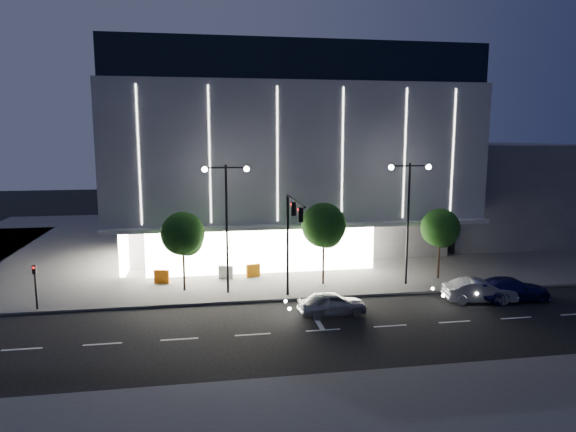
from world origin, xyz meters
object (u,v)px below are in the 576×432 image
at_px(traffic_mast, 291,229).
at_px(car_second, 479,291).
at_px(ped_signal_far, 35,282).
at_px(car_third, 511,289).
at_px(tree_right, 440,230).
at_px(barrier_c, 253,270).
at_px(street_lamp_east, 409,205).
at_px(barrier_d, 226,272).
at_px(tree_mid, 324,228).
at_px(street_lamp_west, 227,210).
at_px(car_lead, 332,303).
at_px(tree_left, 183,236).
at_px(barrier_a, 162,277).

distance_m(traffic_mast, car_second, 13.17).
relative_size(ped_signal_far, car_second, 0.65).
distance_m(traffic_mast, car_third, 15.37).
bearing_deg(tree_right, barrier_c, 169.22).
distance_m(street_lamp_east, barrier_d, 14.47).
height_order(tree_mid, barrier_d, tree_mid).
bearing_deg(car_third, barrier_c, 64.68).
xyz_separation_m(ped_signal_far, tree_right, (28.03, 2.52, 2.00)).
distance_m(traffic_mast, street_lamp_east, 9.43).
height_order(street_lamp_west, car_lead, street_lamp_west).
bearing_deg(street_lamp_east, tree_right, 18.63).
bearing_deg(street_lamp_east, barrier_c, 161.39).
bearing_deg(barrier_d, ped_signal_far, -141.07).
height_order(car_third, barrier_c, car_third).
height_order(tree_left, car_third, tree_left).
relative_size(car_third, barrier_c, 4.77).
xyz_separation_m(tree_left, barrier_a, (-1.74, 2.05, -3.38)).
bearing_deg(traffic_mast, tree_mid, 50.58).
bearing_deg(barrier_d, street_lamp_east, 0.99).
distance_m(tree_right, barrier_d, 16.53).
relative_size(tree_left, tree_mid, 0.93).
relative_size(street_lamp_west, tree_left, 1.57).
distance_m(traffic_mast, car_lead, 5.38).
relative_size(traffic_mast, barrier_d, 6.43).
xyz_separation_m(tree_mid, barrier_a, (-11.74, 2.05, -3.68)).
xyz_separation_m(tree_left, barrier_d, (2.98, 2.51, -3.38)).
distance_m(tree_mid, barrier_a, 12.47).
relative_size(street_lamp_west, car_third, 1.72).
xyz_separation_m(street_lamp_east, tree_left, (-15.97, 1.02, -1.92)).
height_order(tree_left, tree_mid, tree_mid).
bearing_deg(car_lead, ped_signal_far, 74.74).
relative_size(traffic_mast, barrier_a, 6.43).
xyz_separation_m(street_lamp_west, barrier_c, (2.10, 3.67, -5.31)).
relative_size(tree_mid, tree_right, 1.12).
distance_m(car_third, barrier_a, 24.51).
bearing_deg(tree_right, street_lamp_east, -161.37).
height_order(barrier_a, barrier_c, same).
relative_size(street_lamp_east, ped_signal_far, 3.00).
xyz_separation_m(street_lamp_west, tree_left, (-2.97, 1.02, -1.92)).
distance_m(car_second, car_third, 2.32).
relative_size(street_lamp_east, barrier_d, 8.18).
relative_size(tree_left, tree_right, 1.04).
bearing_deg(barrier_a, car_lead, -25.08).
distance_m(tree_right, car_third, 6.69).
bearing_deg(car_second, barrier_a, 78.06).
xyz_separation_m(traffic_mast, tree_right, (12.03, 3.68, -1.14)).
distance_m(ped_signal_far, car_lead, 18.50).
relative_size(tree_right, barrier_a, 5.01).
distance_m(tree_right, barrier_a, 21.09).
bearing_deg(car_lead, car_second, -89.62).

